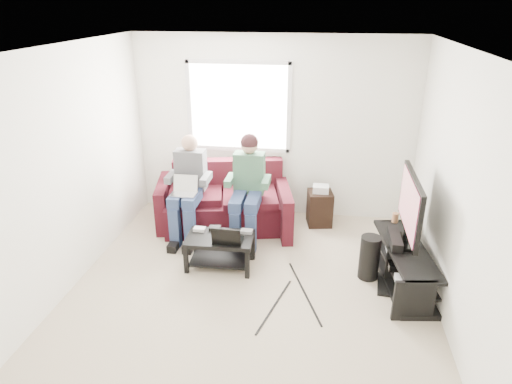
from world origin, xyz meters
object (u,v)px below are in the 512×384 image
coffee_table (220,245)px  tv_stand (404,267)px  sofa (224,204)px  subwoofer (369,257)px  end_table (320,207)px  tv (410,206)px

coffee_table → tv_stand: size_ratio=0.56×
sofa → coffee_table: sofa is taller
subwoofer → tv_stand: bearing=-8.5°
sofa → subwoofer: (1.95, -1.07, -0.06)m
tv_stand → coffee_table: bearing=178.8°
sofa → end_table: 1.37m
tv_stand → tv: tv is taller
sofa → subwoofer: 2.22m
tv_stand → end_table: end_table is taller
tv_stand → sofa: bearing=154.1°
coffee_table → tv_stand: bearing=-1.2°
coffee_table → subwoofer: 1.76m
subwoofer → sofa: bearing=151.2°
sofa → subwoofer: bearing=-28.8°
coffee_table → subwoofer: bearing=0.4°
sofa → end_table: (1.35, 0.23, -0.06)m
coffee_table → sofa: bearing=99.9°
tv_stand → tv: 0.72m
coffee_table → tv: bearing=1.5°
tv_stand → subwoofer: (-0.38, 0.06, 0.06)m
tv_stand → end_table: size_ratio=2.40×
sofa → subwoofer: size_ratio=3.92×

